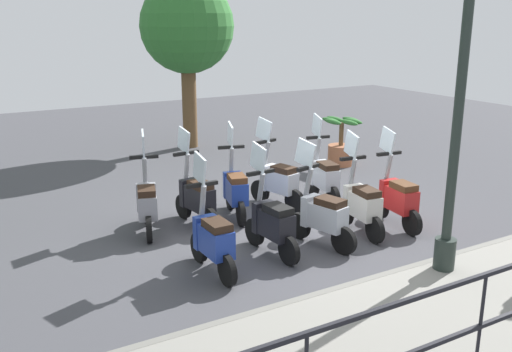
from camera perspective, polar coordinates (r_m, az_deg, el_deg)
ground_plane at (r=8.94m, az=3.43°, el=-5.42°), size 28.00×28.00×0.00m
promenade_walkway at (r=6.76m, az=18.75°, el=-12.96°), size 2.20×20.00×0.15m
lamp_post_near at (r=7.11m, az=19.54°, el=5.60°), size 0.26×0.90×4.36m
tree_distant at (r=14.26m, az=-6.92°, el=14.50°), size 2.27×2.27×4.11m
potted_palm at (r=12.78m, az=8.48°, el=3.04°), size 1.06×0.66×1.05m
scooter_near_0 at (r=9.18m, az=13.92°, el=-2.10°), size 1.23×0.44×1.54m
scooter_near_1 at (r=8.77m, az=10.44°, el=-2.73°), size 1.23×0.44×1.54m
scooter_near_2 at (r=8.21m, az=6.60°, el=-3.87°), size 1.21×0.52×1.54m
scooter_near_3 at (r=7.88m, az=1.58°, el=-4.63°), size 1.23×0.44×1.54m
scooter_near_4 at (r=7.34m, az=-4.39°, el=-6.23°), size 1.23×0.44×1.54m
scooter_far_0 at (r=10.16m, az=6.78°, el=-0.01°), size 1.22×0.48×1.54m
scooter_far_1 at (r=9.83m, az=2.17°, el=-0.45°), size 1.21×0.52×1.54m
scooter_far_2 at (r=9.33m, az=-2.09°, el=-1.34°), size 1.21×0.53×1.54m
scooter_far_3 at (r=9.01m, az=-6.01°, el=-2.05°), size 1.23×0.44×1.54m
scooter_far_4 at (r=8.83m, az=-10.86°, el=-2.62°), size 1.20×0.55×1.54m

